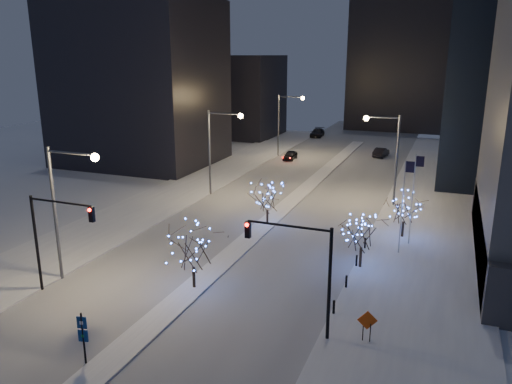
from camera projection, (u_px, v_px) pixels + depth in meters
The scene contains 25 objects.
ground at pixel (164, 315), 32.09m from camera, with size 160.00×160.00×0.00m, color silver.
road at pixel (309, 186), 63.51m from camera, with size 20.00×130.00×0.02m, color #ABB0BA.
median at pixel (298, 196), 59.00m from camera, with size 2.00×80.00×0.15m, color white.
east_sidewalk at pixel (426, 241), 44.77m from camera, with size 10.00×90.00×0.15m, color white.
west_sidewalk at pixel (150, 206), 54.93m from camera, with size 8.00×90.00×0.15m, color white.
filler_west_near at pixel (139, 83), 74.61m from camera, with size 22.00×18.00×24.00m, color black.
filler_west_far at pixel (233, 96), 101.91m from camera, with size 18.00×16.00×16.00m, color black.
horizon_block at pixel (410, 31), 106.96m from camera, with size 24.00×14.00×42.00m, color black.
street_lamp_w_near at pixel (65, 197), 35.29m from camera, with size 4.40×0.56×10.00m.
street_lamp_w_mid at pixel (217, 141), 57.73m from camera, with size 4.40×0.56×10.00m.
street_lamp_w_far at pixel (285, 117), 80.17m from camera, with size 4.40×0.56×10.00m.
street_lamp_east at pixel (389, 148), 53.77m from camera, with size 3.90×0.56×10.00m.
traffic_signal_west at pixel (52, 230), 33.78m from camera, with size 5.26×0.43×7.00m.
traffic_signal_east at pixel (303, 262), 28.58m from camera, with size 5.26×0.43×7.00m.
flagpoles at pixel (409, 196), 41.61m from camera, with size 1.35×2.60×8.00m.
bollards at pixel (352, 270), 37.34m from camera, with size 0.16×12.16×0.90m.
car_near at pixel (290, 155), 79.22m from camera, with size 1.66×4.12×1.40m, color black.
car_mid at pixel (381, 152), 81.46m from camera, with size 1.58×4.54×1.50m, color black.
car_far at pixel (317, 133), 101.23m from camera, with size 2.29×5.63×1.63m, color black.
holiday_tree_median_near at pixel (193, 247), 34.89m from camera, with size 4.76×4.76×4.93m.
holiday_tree_median_far at pixel (268, 197), 48.43m from camera, with size 4.14×4.14×4.17m.
holiday_tree_plaza_near at pixel (362, 232), 38.33m from camera, with size 4.10×4.10×4.43m.
holiday_tree_plaza_far at pixel (404, 209), 44.89m from camera, with size 3.32×3.32×4.10m.
wayfinding_sign at pixel (83, 333), 26.63m from camera, with size 0.54×0.19×3.05m.
construction_sign at pixel (367, 323), 28.66m from camera, with size 1.14×0.34×1.93m.
Camera 1 is at (16.03, -24.66, 16.24)m, focal length 35.00 mm.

